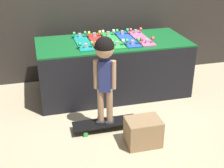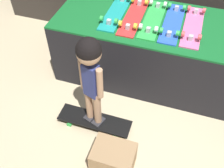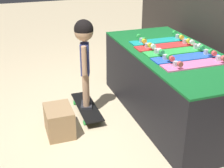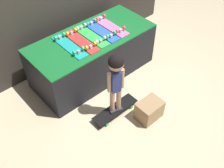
{
  "view_description": "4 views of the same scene",
  "coord_description": "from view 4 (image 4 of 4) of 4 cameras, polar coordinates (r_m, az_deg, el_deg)",
  "views": [
    {
      "loc": [
        -1.02,
        -3.25,
        2.01
      ],
      "look_at": [
        -0.18,
        -0.02,
        0.44
      ],
      "focal_mm": 50.0,
      "sensor_mm": 36.0,
      "label": 1
    },
    {
      "loc": [
        0.32,
        -1.69,
        2.28
      ],
      "look_at": [
        -0.21,
        -0.07,
        0.45
      ],
      "focal_mm": 42.0,
      "sensor_mm": 36.0,
      "label": 2
    },
    {
      "loc": [
        2.79,
        -1.05,
        1.84
      ],
      "look_at": [
        -0.13,
        -0.04,
        0.42
      ],
      "focal_mm": 50.0,
      "sensor_mm": 36.0,
      "label": 3
    },
    {
      "loc": [
        -2.03,
        -2.1,
        3.1
      ],
      "look_at": [
        -0.25,
        -0.12,
        0.44
      ],
      "focal_mm": 42.0,
      "sensor_mm": 36.0,
      "label": 4
    }
  ],
  "objects": [
    {
      "name": "skateboard_red_on_rack",
      "position": [
        4.03,
        -6.76,
        9.3
      ],
      "size": [
        0.18,
        0.72,
        0.09
      ],
      "color": "red",
      "rests_on": "display_rack"
    },
    {
      "name": "skateboard_teal_on_rack",
      "position": [
        3.96,
        -9.31,
        8.25
      ],
      "size": [
        0.18,
        0.72,
        0.09
      ],
      "color": "teal",
      "rests_on": "display_rack"
    },
    {
      "name": "display_rack",
      "position": [
        4.36,
        -4.23,
        6.17
      ],
      "size": [
        2.03,
        0.9,
        0.76
      ],
      "color": "black",
      "rests_on": "ground_plane"
    },
    {
      "name": "skateboard_pink_on_rack",
      "position": [
        4.34,
        -0.35,
        12.55
      ],
      "size": [
        0.18,
        0.72,
        0.09
      ],
      "color": "pink",
      "rests_on": "display_rack"
    },
    {
      "name": "skateboard_green_on_rack",
      "position": [
        4.13,
        -4.61,
        10.51
      ],
      "size": [
        0.18,
        0.72,
        0.09
      ],
      "color": "green",
      "rests_on": "display_rack"
    },
    {
      "name": "skateboard_on_floor",
      "position": [
        3.92,
        0.73,
        -5.64
      ],
      "size": [
        0.75,
        0.21,
        0.09
      ],
      "color": "black",
      "rests_on": "ground_plane"
    },
    {
      "name": "child",
      "position": [
        3.39,
        0.84,
        2.18
      ],
      "size": [
        0.23,
        0.21,
        1.02
      ],
      "rotation": [
        0.0,
        0.0,
        -0.32
      ],
      "color": "#2D2D33",
      "rests_on": "skateboard_on_floor"
    },
    {
      "name": "skateboard_blue_on_rack",
      "position": [
        4.23,
        -2.41,
        11.55
      ],
      "size": [
        0.18,
        0.72,
        0.09
      ],
      "color": "blue",
      "rests_on": "display_rack"
    },
    {
      "name": "ground_plane",
      "position": [
        4.26,
        1.45,
        -1.82
      ],
      "size": [
        16.0,
        16.0,
        0.0
      ],
      "primitive_type": "plane",
      "color": "beige"
    },
    {
      "name": "storage_box",
      "position": [
        3.86,
        8.12,
        -5.64
      ],
      "size": [
        0.36,
        0.27,
        0.3
      ],
      "color": "#A37F56",
      "rests_on": "ground_plane"
    }
  ]
}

